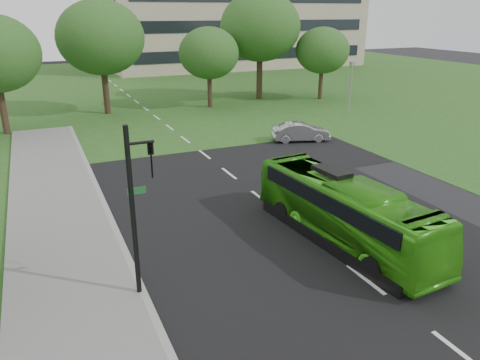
{
  "coord_description": "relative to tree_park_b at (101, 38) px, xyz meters",
  "views": [
    {
      "loc": [
        -9.47,
        -12.82,
        8.58
      ],
      "look_at": [
        -1.65,
        4.77,
        1.6
      ],
      "focal_mm": 35.0,
      "sensor_mm": 36.0,
      "label": 1
    }
  ],
  "objects": [
    {
      "name": "ground",
      "position": [
        3.53,
        -29.41,
        -6.45
      ],
      "size": [
        160.0,
        160.0,
        0.0
      ],
      "primitive_type": "plane",
      "color": "black",
      "rests_on": "ground"
    },
    {
      "name": "tree_park_c",
      "position": [
        9.29,
        -1.0,
        -1.51
      ],
      "size": [
        5.49,
        5.49,
        7.29
      ],
      "color": "black",
      "rests_on": "ground"
    },
    {
      "name": "street_surfaces",
      "position": [
        3.15,
        -6.66,
        -6.43
      ],
      "size": [
        120.0,
        120.0,
        0.15
      ],
      "color": "black",
      "rests_on": "ground"
    },
    {
      "name": "camera_pole",
      "position": [
        18.95,
        -9.43,
        -3.5
      ],
      "size": [
        0.43,
        0.39,
        4.58
      ],
      "rotation": [
        0.0,
        0.0,
        0.18
      ],
      "color": "gray",
      "rests_on": "ground"
    },
    {
      "name": "tree_park_d",
      "position": [
        15.52,
        1.17,
        0.64
      ],
      "size": [
        7.92,
        7.92,
        10.47
      ],
      "color": "black",
      "rests_on": "ground"
    },
    {
      "name": "traffic_light",
      "position": [
        -3.5,
        -29.21,
        -3.18
      ],
      "size": [
        0.9,
        0.27,
        5.57
      ],
      "rotation": [
        0.0,
        0.0,
        -0.29
      ],
      "color": "black",
      "rests_on": "ground"
    },
    {
      "name": "bus",
      "position": [
        4.53,
        -28.67,
        -5.18
      ],
      "size": [
        2.91,
        9.26,
        2.54
      ],
      "primitive_type": "imported",
      "rotation": [
        0.0,
        0.0,
        0.09
      ],
      "color": "green",
      "rests_on": "ground"
    },
    {
      "name": "tree_park_e",
      "position": [
        21.18,
        -1.5,
        -1.61
      ],
      "size": [
        5.35,
        5.35,
        7.13
      ],
      "color": "black",
      "rests_on": "ground"
    },
    {
      "name": "sedan",
      "position": [
        10.79,
        -14.98,
        -5.8
      ],
      "size": [
        4.2,
        2.46,
        1.31
      ],
      "primitive_type": "imported",
      "rotation": [
        0.0,
        0.0,
        1.28
      ],
      "color": "#B0B0B5",
      "rests_on": "ground"
    },
    {
      "name": "tree_park_b",
      "position": [
        0.0,
        0.0,
        0.0
      ],
      "size": [
        7.3,
        7.3,
        9.57
      ],
      "color": "black",
      "rests_on": "ground"
    }
  ]
}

